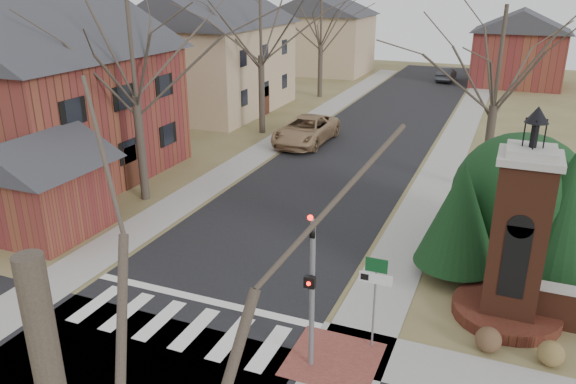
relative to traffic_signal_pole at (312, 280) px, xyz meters
The scene contains 26 objects.
ground 5.05m from the traffic_signal_pole, behind, with size 120.00×120.00×0.00m, color brown.
main_street 22.01m from the traffic_signal_pole, 101.35° to the left, with size 8.00×70.00×0.01m, color black.
crosswalk_zone 5.02m from the traffic_signal_pole, behind, with size 8.00×2.20×0.02m, color silver.
stop_bar 5.30m from the traffic_signal_pole, 158.11° to the left, with size 8.00×0.35×0.02m, color silver.
sidewalk_right_main 21.60m from the traffic_signal_pole, 87.59° to the left, with size 2.00×60.00×0.02m, color gray.
sidewalk_left 23.58m from the traffic_signal_pole, 113.91° to the left, with size 2.00×60.00×0.02m, color gray.
curb_apron 2.66m from the traffic_signal_pole, 40.52° to the left, with size 2.40×2.40×0.02m, color brown.
traffic_signal_pole is the anchor object (origin of this frame).
sign_post 2.02m from the traffic_signal_pole, 47.57° to the left, with size 0.90×0.07×2.75m.
brick_gate_monument 6.47m from the traffic_signal_pole, 43.24° to the left, with size 3.20×3.20×6.47m.
house_brick_left 19.81m from the traffic_signal_pole, 151.43° to the left, with size 9.80×11.80×9.42m.
house_stucco_left 31.92m from the traffic_signal_pole, 123.97° to the left, with size 9.80×12.80×9.28m.
garage_left 13.40m from the traffic_signal_pole, 163.01° to the left, with size 4.80×4.80×4.29m.
house_distant_left 50.18m from the traffic_signal_pole, 108.98° to the left, with size 10.80×8.80×8.53m.
house_distant_right 47.58m from the traffic_signal_pole, 85.55° to the left, with size 8.80×8.80×7.30m.
evergreen_near 7.06m from the traffic_signal_pole, 65.72° to the left, with size 2.80×2.80×4.10m.
evergreen_mid 9.83m from the traffic_signal_pole, 50.89° to the left, with size 3.40×3.40×4.70m.
evergreen_mass 10.09m from the traffic_signal_pole, 62.23° to the left, with size 4.80×4.80×4.80m, color black.
bare_tree_0 14.99m from the traffic_signal_pole, 143.29° to the left, with size 8.05×8.05×11.15m.
bare_tree_1 24.83m from the traffic_signal_pole, 117.81° to the left, with size 8.40×8.40×11.64m.
bare_tree_2 36.66m from the traffic_signal_pole, 108.92° to the left, with size 7.35×7.35×10.19m.
bare_tree_3 16.28m from the traffic_signal_pole, 78.28° to the left, with size 7.00×7.00×9.70m.
pickup_truck 21.59m from the traffic_signal_pole, 110.96° to the left, with size 2.75×5.95×1.65m, color #9E7B56.
distant_car 46.74m from the traffic_signal_pole, 93.31° to the left, with size 1.43×4.11×1.35m, color #373A3F.
dry_shrub_left 5.42m from the traffic_signal_pole, 29.44° to the left, with size 0.71×0.71×0.71m, color brown.
dry_shrub_right 6.74m from the traffic_signal_pole, 22.43° to the left, with size 0.70×0.70×0.70m, color brown.
Camera 1 is at (8.42, -11.04, 9.62)m, focal length 35.00 mm.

